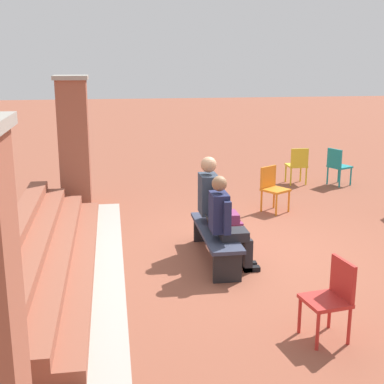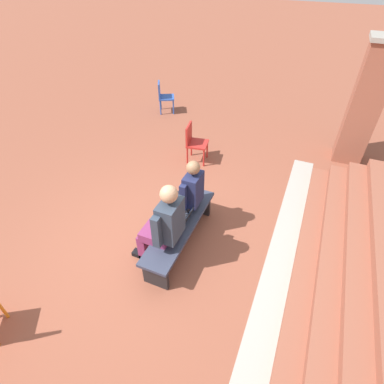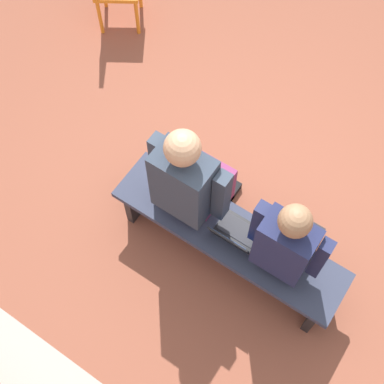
# 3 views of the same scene
# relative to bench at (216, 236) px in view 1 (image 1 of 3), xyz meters

# --- Properties ---
(ground_plane) EXTENTS (60.00, 60.00, 0.00)m
(ground_plane) POSITION_rel_bench_xyz_m (0.15, -0.37, -0.35)
(ground_plane) COLOR brown
(concrete_strip) EXTENTS (6.43, 0.40, 0.01)m
(concrete_strip) POSITION_rel_bench_xyz_m (0.00, 1.51, -0.35)
(concrete_strip) COLOR #A8A399
(concrete_strip) RESTS_ON ground
(brick_steps) EXTENTS (5.63, 1.20, 0.60)m
(brick_steps) POSITION_rel_bench_xyz_m (0.00, 2.46, -0.13)
(brick_steps) COLOR #93513D
(brick_steps) RESTS_ON ground
(brick_pillar_right_of_steps) EXTENTS (0.64, 0.64, 2.49)m
(brick_pillar_right_of_steps) POSITION_rel_bench_xyz_m (3.36, 2.13, 0.90)
(brick_pillar_right_of_steps) COLOR #93513D
(brick_pillar_right_of_steps) RESTS_ON ground
(bench) EXTENTS (1.80, 0.44, 0.45)m
(bench) POSITION_rel_bench_xyz_m (0.00, 0.00, 0.00)
(bench) COLOR #33384C
(bench) RESTS_ON ground
(person_student) EXTENTS (0.53, 0.67, 1.32)m
(person_student) POSITION_rel_bench_xyz_m (-0.41, -0.07, 0.35)
(person_student) COLOR #232328
(person_student) RESTS_ON ground
(person_adult) EXTENTS (0.60, 0.75, 1.43)m
(person_adult) POSITION_rel_bench_xyz_m (0.36, -0.07, 0.40)
(person_adult) COLOR #7F2D5B
(person_adult) RESTS_ON ground
(laptop) EXTENTS (0.32, 0.29, 0.21)m
(laptop) POSITION_rel_bench_xyz_m (-0.05, 0.01, 0.15)
(laptop) COLOR black
(laptop) RESTS_ON bench
(plastic_chair_mid_courtyard) EXTENTS (0.56, 0.56, 0.84)m
(plastic_chair_mid_courtyard) POSITION_rel_bench_xyz_m (4.06, -3.58, 0.13)
(plastic_chair_mid_courtyard) COLOR teal
(plastic_chair_mid_courtyard) RESTS_ON ground
(plastic_chair_by_pillar) EXTENTS (0.58, 0.58, 0.84)m
(plastic_chair_by_pillar) POSITION_rel_bench_xyz_m (2.29, -1.53, 0.13)
(plastic_chair_by_pillar) COLOR orange
(plastic_chair_by_pillar) RESTS_ON ground
(plastic_chair_near_bench_right) EXTENTS (0.48, 0.48, 0.84)m
(plastic_chair_near_bench_right) POSITION_rel_bench_xyz_m (-2.33, -0.75, 0.13)
(plastic_chair_near_bench_right) COLOR red
(plastic_chair_near_bench_right) RESTS_ON ground
(plastic_chair_far_right) EXTENTS (0.42, 0.42, 0.84)m
(plastic_chair_far_right) POSITION_rel_bench_xyz_m (4.29, -2.73, 0.13)
(plastic_chair_far_right) COLOR gold
(plastic_chair_far_right) RESTS_ON ground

